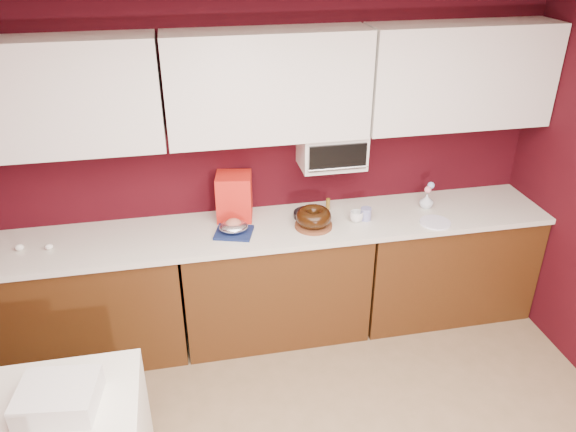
{
  "coord_description": "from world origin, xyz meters",
  "views": [
    {
      "loc": [
        -0.58,
        -1.45,
        2.8
      ],
      "look_at": [
        0.08,
        1.84,
        1.02
      ],
      "focal_mm": 35.0,
      "sensor_mm": 36.0,
      "label": 1
    }
  ],
  "objects_px": {
    "pandoro_box": "(234,196)",
    "coffee_mug": "(356,216)",
    "newspaper_stack": "(58,398)",
    "blue_jar": "(366,214)",
    "toaster_oven": "(332,149)",
    "foil_ham_nest": "(234,227)",
    "flower_vase": "(427,200)",
    "bundt_cake": "(314,217)"
  },
  "relations": [
    {
      "from": "coffee_mug",
      "to": "blue_jar",
      "type": "distance_m",
      "value": 0.07
    },
    {
      "from": "newspaper_stack",
      "to": "pandoro_box",
      "type": "bearing_deg",
      "value": 55.54
    },
    {
      "from": "blue_jar",
      "to": "flower_vase",
      "type": "xyz_separation_m",
      "value": [
        0.5,
        0.09,
        0.02
      ]
    },
    {
      "from": "bundt_cake",
      "to": "pandoro_box",
      "type": "xyz_separation_m",
      "value": [
        -0.52,
        0.25,
        0.09
      ]
    },
    {
      "from": "foil_ham_nest",
      "to": "flower_vase",
      "type": "xyz_separation_m",
      "value": [
        1.45,
        0.11,
        0.01
      ]
    },
    {
      "from": "flower_vase",
      "to": "foil_ham_nest",
      "type": "bearing_deg",
      "value": -175.63
    },
    {
      "from": "foil_ham_nest",
      "to": "toaster_oven",
      "type": "bearing_deg",
      "value": 16.95
    },
    {
      "from": "pandoro_box",
      "to": "newspaper_stack",
      "type": "xyz_separation_m",
      "value": [
        -1.01,
        -1.47,
        -0.25
      ]
    },
    {
      "from": "foil_ham_nest",
      "to": "newspaper_stack",
      "type": "bearing_deg",
      "value": -128.28
    },
    {
      "from": "foil_ham_nest",
      "to": "blue_jar",
      "type": "bearing_deg",
      "value": 1.11
    },
    {
      "from": "bundt_cake",
      "to": "coffee_mug",
      "type": "xyz_separation_m",
      "value": [
        0.32,
        0.02,
        -0.03
      ]
    },
    {
      "from": "foil_ham_nest",
      "to": "flower_vase",
      "type": "bearing_deg",
      "value": 4.37
    },
    {
      "from": "foil_ham_nest",
      "to": "blue_jar",
      "type": "relative_size",
      "value": 2.15
    },
    {
      "from": "bundt_cake",
      "to": "newspaper_stack",
      "type": "bearing_deg",
      "value": -141.44
    },
    {
      "from": "coffee_mug",
      "to": "blue_jar",
      "type": "xyz_separation_m",
      "value": [
        0.07,
        0.01,
        -0.0
      ]
    },
    {
      "from": "blue_jar",
      "to": "pandoro_box",
      "type": "bearing_deg",
      "value": 166.29
    },
    {
      "from": "bundt_cake",
      "to": "coffee_mug",
      "type": "height_order",
      "value": "bundt_cake"
    },
    {
      "from": "flower_vase",
      "to": "newspaper_stack",
      "type": "xyz_separation_m",
      "value": [
        -2.42,
        -1.34,
        -0.15
      ]
    },
    {
      "from": "pandoro_box",
      "to": "flower_vase",
      "type": "bearing_deg",
      "value": 4.97
    },
    {
      "from": "pandoro_box",
      "to": "blue_jar",
      "type": "xyz_separation_m",
      "value": [
        0.91,
        -0.22,
        -0.12
      ]
    },
    {
      "from": "coffee_mug",
      "to": "blue_jar",
      "type": "height_order",
      "value": "coffee_mug"
    },
    {
      "from": "bundt_cake",
      "to": "coffee_mug",
      "type": "relative_size",
      "value": 2.64
    },
    {
      "from": "toaster_oven",
      "to": "pandoro_box",
      "type": "relative_size",
      "value": 1.36
    },
    {
      "from": "foil_ham_nest",
      "to": "newspaper_stack",
      "type": "xyz_separation_m",
      "value": [
        -0.97,
        -1.23,
        -0.14
      ]
    },
    {
      "from": "blue_jar",
      "to": "coffee_mug",
      "type": "bearing_deg",
      "value": -169.95
    },
    {
      "from": "pandoro_box",
      "to": "coffee_mug",
      "type": "height_order",
      "value": "pandoro_box"
    },
    {
      "from": "toaster_oven",
      "to": "flower_vase",
      "type": "relative_size",
      "value": 3.67
    },
    {
      "from": "toaster_oven",
      "to": "blue_jar",
      "type": "height_order",
      "value": "toaster_oven"
    },
    {
      "from": "toaster_oven",
      "to": "coffee_mug",
      "type": "relative_size",
      "value": 4.83
    },
    {
      "from": "foil_ham_nest",
      "to": "pandoro_box",
      "type": "bearing_deg",
      "value": 81.08
    },
    {
      "from": "newspaper_stack",
      "to": "blue_jar",
      "type": "bearing_deg",
      "value": 33.1
    },
    {
      "from": "bundt_cake",
      "to": "pandoro_box",
      "type": "bearing_deg",
      "value": 153.87
    },
    {
      "from": "foil_ham_nest",
      "to": "blue_jar",
      "type": "distance_m",
      "value": 0.95
    },
    {
      "from": "flower_vase",
      "to": "newspaper_stack",
      "type": "distance_m",
      "value": 2.77
    },
    {
      "from": "foil_ham_nest",
      "to": "blue_jar",
      "type": "height_order",
      "value": "same"
    },
    {
      "from": "toaster_oven",
      "to": "newspaper_stack",
      "type": "height_order",
      "value": "toaster_oven"
    },
    {
      "from": "bundt_cake",
      "to": "newspaper_stack",
      "type": "relative_size",
      "value": 0.69
    },
    {
      "from": "toaster_oven",
      "to": "coffee_mug",
      "type": "xyz_separation_m",
      "value": [
        0.14,
        -0.22,
        -0.43
      ]
    },
    {
      "from": "flower_vase",
      "to": "pandoro_box",
      "type": "bearing_deg",
      "value": 174.76
    },
    {
      "from": "foil_ham_nest",
      "to": "newspaper_stack",
      "type": "distance_m",
      "value": 1.58
    },
    {
      "from": "foil_ham_nest",
      "to": "coffee_mug",
      "type": "xyz_separation_m",
      "value": [
        0.87,
        0.01,
        -0.01
      ]
    },
    {
      "from": "coffee_mug",
      "to": "newspaper_stack",
      "type": "bearing_deg",
      "value": -146.14
    }
  ]
}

